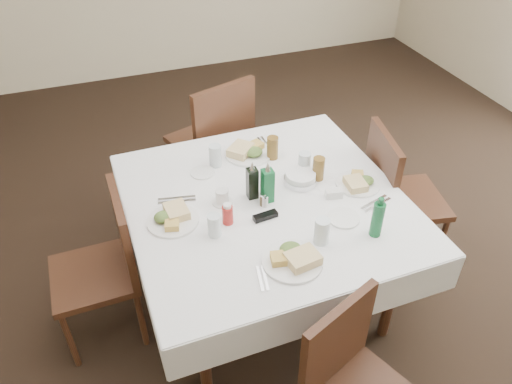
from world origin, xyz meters
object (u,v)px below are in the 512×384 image
oil_cruet_dark (252,182)px  oil_cruet_green (267,184)px  chair_south (352,379)px  water_n (215,156)px  water_e (304,163)px  ketchup_bottle (228,214)px  chair_west (108,260)px  water_w (214,225)px  coffee_mug (222,197)px  chair_north (216,137)px  water_s (322,231)px  dining_table (266,209)px  chair_east (394,191)px  green_bottle (377,219)px  bread_basket (300,178)px

oil_cruet_dark → oil_cruet_green: size_ratio=0.93×
chair_south → water_n: bearing=97.5°
water_e → water_n: bearing=151.8°
ketchup_bottle → chair_south: bearing=-72.8°
chair_west → water_w: chair_west is taller
water_n → coffee_mug: 0.36m
oil_cruet_dark → chair_north: bearing=86.4°
coffee_mug → water_s: bearing=-51.6°
ketchup_bottle → water_n: bearing=80.4°
chair_south → water_e: bearing=76.4°
chair_south → dining_table: bearing=91.1°
oil_cruet_dark → chair_east: bearing=-0.1°
water_s → water_e: size_ratio=1.05×
chair_west → coffee_mug: 0.71m
coffee_mug → green_bottle: 0.82m
bread_basket → chair_west: bearing=-179.4°
chair_east → water_w: bearing=-169.7°
chair_east → oil_cruet_dark: oil_cruet_dark is taller
chair_north → oil_cruet_green: (0.01, -1.00, 0.28)m
ketchup_bottle → chair_west: bearing=164.3°
chair_south → water_e: size_ratio=6.72×
chair_west → water_s: chair_west is taller
water_w → coffee_mug: 0.26m
dining_table → chair_east: size_ratio=1.56×
green_bottle → oil_cruet_green: bearing=133.1°
chair_south → oil_cruet_dark: bearing=94.5°
water_w → oil_cruet_dark: (0.28, 0.23, 0.04)m
chair_east → oil_cruet_dark: bearing=179.9°
coffee_mug → green_bottle: green_bottle is taller
chair_north → chair_west: chair_north is taller
chair_north → chair_east: chair_north is taller
water_s → green_bottle: green_bottle is taller
chair_west → ketchup_bottle: (0.63, -0.18, 0.29)m
bread_basket → green_bottle: green_bottle is taller
ketchup_bottle → water_w: bearing=-143.7°
water_n → dining_table: bearing=-68.0°
chair_west → chair_south: bearing=-49.6°
oil_cruet_green → water_n: bearing=112.0°
chair_east → water_e: (-0.59, 0.11, 0.28)m
chair_west → green_bottle: 1.43m
coffee_mug → green_bottle: bearing=-38.0°
chair_east → coffee_mug: chair_east is taller
chair_east → water_e: bearing=169.0°
oil_cruet_dark → oil_cruet_green: oil_cruet_green is taller
chair_west → water_n: (0.72, 0.34, 0.30)m
green_bottle → dining_table: bearing=132.8°
chair_west → green_bottle: bearing=-21.6°
chair_south → water_w: 0.95m
chair_east → water_s: (-0.75, -0.45, 0.28)m
oil_cruet_green → green_bottle: oil_cruet_green is taller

